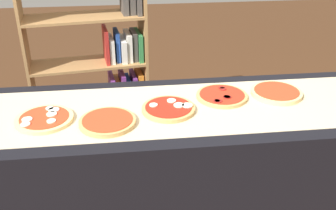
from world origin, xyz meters
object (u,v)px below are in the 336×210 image
at_px(pizza_mozzarella_0, 44,119).
at_px(pizza_plain_4, 276,93).
at_px(pizza_plain_1, 108,122).
at_px(pizza_mozzarella_2, 169,108).
at_px(bookshelf, 106,71).
at_px(pizza_pepperoni_3, 222,96).

distance_m(pizza_mozzarella_0, pizza_plain_4, 1.08).
bearing_deg(pizza_mozzarella_0, pizza_plain_1, -12.06).
xyz_separation_m(pizza_mozzarella_2, bookshelf, (-0.33, 1.23, -0.31)).
relative_size(pizza_mozzarella_0, pizza_plain_1, 1.02).
relative_size(pizza_plain_1, pizza_mozzarella_2, 1.00).
distance_m(pizza_plain_1, pizza_plain_4, 0.83).
distance_m(pizza_mozzarella_0, bookshelf, 1.31).
bearing_deg(pizza_mozzarella_0, pizza_plain_4, 6.72).
bearing_deg(pizza_mozzarella_2, pizza_plain_1, -162.23).
xyz_separation_m(pizza_mozzarella_2, pizza_pepperoni_3, (0.27, 0.10, -0.00)).
bearing_deg(bookshelf, pizza_pepperoni_3, -62.15).
height_order(pizza_plain_1, pizza_mozzarella_2, pizza_mozzarella_2).
bearing_deg(pizza_mozzarella_2, pizza_plain_4, 10.32).
xyz_separation_m(pizza_mozzarella_0, pizza_mozzarella_2, (0.54, 0.03, 0.00)).
relative_size(pizza_plain_1, pizza_pepperoni_3, 0.99).
height_order(pizza_plain_1, bookshelf, bookshelf).
height_order(pizza_mozzarella_0, pizza_mozzarella_2, pizza_mozzarella_2).
height_order(pizza_mozzarella_2, bookshelf, bookshelf).
height_order(pizza_pepperoni_3, pizza_plain_4, pizza_plain_4).
bearing_deg(pizza_mozzarella_2, bookshelf, 105.00).
bearing_deg(pizza_pepperoni_3, bookshelf, 117.85).
relative_size(pizza_mozzarella_0, pizza_pepperoni_3, 1.01).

